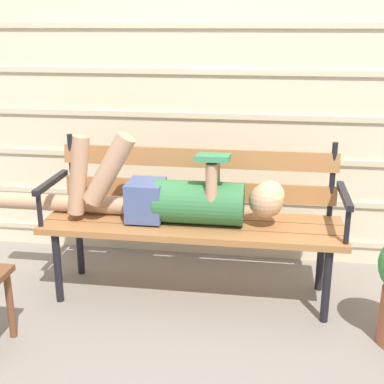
{
  "coord_description": "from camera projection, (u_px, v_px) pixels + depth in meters",
  "views": [
    {
      "loc": [
        0.4,
        -2.67,
        1.54
      ],
      "look_at": [
        0.0,
        0.05,
        0.64
      ],
      "focal_mm": 49.05,
      "sensor_mm": 36.0,
      "label": 1
    }
  ],
  "objects": [
    {
      "name": "house_siding",
      "position": [
        206.0,
        71.0,
        3.29
      ],
      "size": [
        4.48,
        0.08,
        2.48
      ],
      "color": "beige",
      "rests_on": "ground"
    },
    {
      "name": "park_bench",
      "position": [
        194.0,
        211.0,
        3.0
      ],
      "size": [
        1.69,
        0.48,
        0.89
      ],
      "color": "#9E6638",
      "rests_on": "ground"
    },
    {
      "name": "ground_plane",
      "position": [
        191.0,
        299.0,
        3.04
      ],
      "size": [
        12.0,
        12.0,
        0.0
      ],
      "primitive_type": "plane",
      "color": "gray"
    },
    {
      "name": "reclining_person",
      "position": [
        173.0,
        196.0,
        2.92
      ],
      "size": [
        1.68,
        0.25,
        0.52
      ],
      "color": "#33703D"
    }
  ]
}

